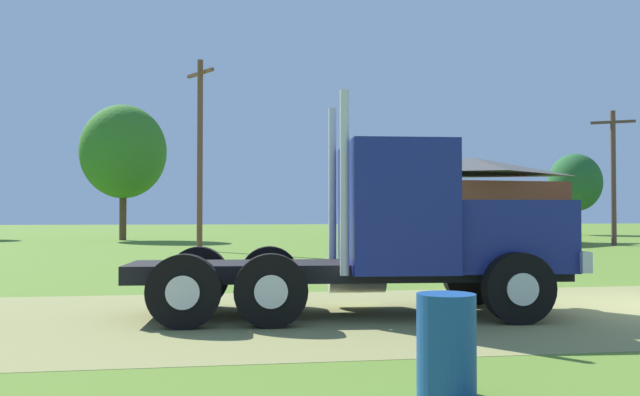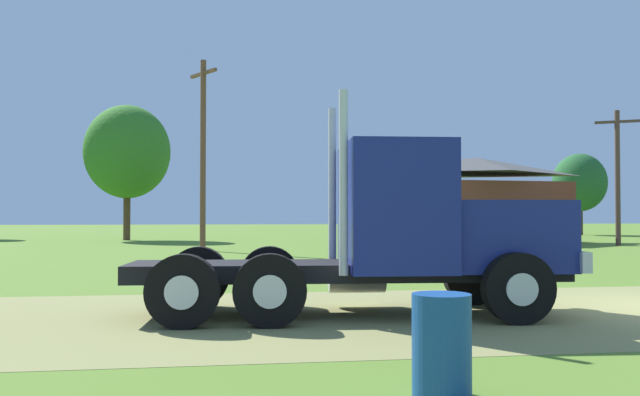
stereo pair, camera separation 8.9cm
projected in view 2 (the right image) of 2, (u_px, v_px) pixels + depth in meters
truck_foreground_white at (403, 235)px, 11.09m from camera, size 7.25×2.95×3.53m
steel_barrel at (442, 345)px, 6.08m from camera, size 0.54×0.54×0.93m
shed_building at (476, 201)px, 39.27m from camera, size 10.71×6.76×4.98m
utility_pole_near at (203, 150)px, 30.46m from camera, size 1.25×1.96×8.66m
utility_pole_far at (618, 173)px, 35.36m from camera, size 1.98×1.22×7.13m
tree_mid at (127, 152)px, 43.01m from camera, size 5.43×5.43×8.64m
tree_right at (421, 175)px, 55.99m from camera, size 4.90×4.90×7.60m
tree_far_right at (580, 183)px, 53.68m from camera, size 4.20×4.20×6.50m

